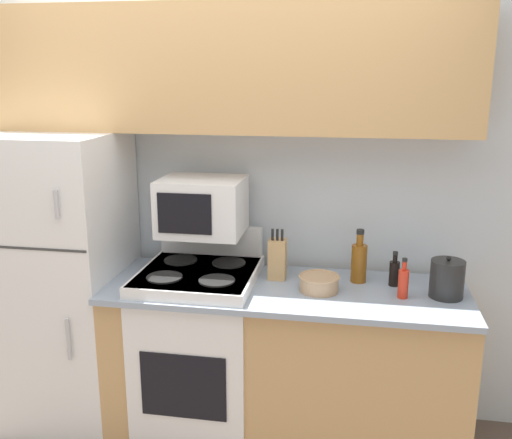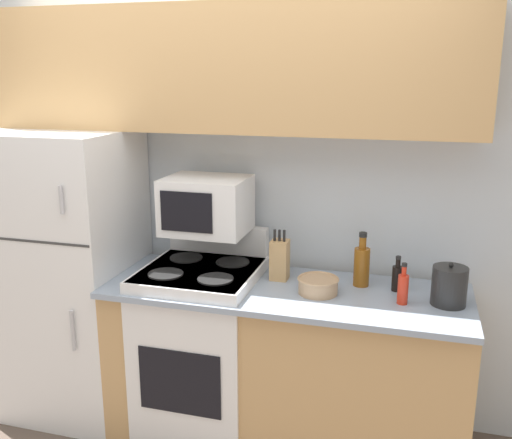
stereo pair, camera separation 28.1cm
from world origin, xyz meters
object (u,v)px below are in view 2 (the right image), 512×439
bottle_hot_sauce (403,288)px  bottle_whiskey (362,265)px  refrigerator (68,274)px  bowl (318,285)px  stove (202,348)px  kettle (449,286)px  microwave (207,205)px  bottle_soy_sauce (397,277)px  knife_block (280,259)px

bottle_hot_sauce → bottle_whiskey: bearing=138.5°
refrigerator → bowl: bearing=-2.3°
stove → kettle: stove is taller
microwave → bottle_soy_sauce: bearing=-0.6°
bowl → kettle: 0.61m
knife_block → bowl: size_ratio=1.32×
refrigerator → stove: bearing=-2.1°
stove → bottle_whiskey: bearing=9.6°
kettle → bottle_hot_sauce: bearing=-167.2°
bottle_hot_sauce → kettle: (0.21, 0.05, 0.01)m
bottle_soy_sauce → kettle: 0.27m
knife_block → refrigerator: bearing=-176.0°
microwave → bottle_hot_sauce: (1.04, -0.17, -0.29)m
knife_block → kettle: 0.85m
knife_block → bottle_hot_sauce: size_ratio=1.35×
bowl → kettle: size_ratio=0.98×
bottle_soy_sauce → knife_block: bearing=179.8°
stove → bottle_soy_sauce: stove is taller
stove → bottle_hot_sauce: stove is taller
microwave → kettle: (1.24, -0.12, -0.28)m
kettle → refrigerator: bearing=179.1°
bottle_soy_sauce → bottle_hot_sauce: (0.03, -0.16, 0.01)m
bottle_soy_sauce → bottle_whiskey: (-0.18, 0.03, 0.04)m
bottle_whiskey → bottle_hot_sauce: size_ratio=1.40×
bowl → kettle: kettle is taller
stove → bottle_hot_sauce: bearing=-2.7°
microwave → kettle: microwave is taller
microwave → bowl: size_ratio=2.12×
refrigerator → kettle: (2.07, -0.03, 0.16)m
stove → microwave: (-0.00, 0.12, 0.77)m
kettle → microwave: bearing=174.3°
refrigerator → knife_block: size_ratio=6.04×
bottle_hot_sauce → bottle_soy_sauce: bearing=101.5°
stove → kettle: bearing=-0.1°
bowl → bottle_soy_sauce: (0.37, 0.14, 0.03)m
stove → microwave: size_ratio=2.54×
microwave → knife_block: bearing=-1.2°
microwave → refrigerator: bearing=-173.6°
stove → bottle_soy_sauce: 1.11m
refrigerator → bottle_hot_sauce: size_ratio=8.17×
knife_block → bowl: knife_block is taller
stove → knife_block: (0.40, 0.11, 0.50)m
bowl → bottle_hot_sauce: size_ratio=1.03×
bottle_hot_sauce → stove: bearing=177.3°
bottle_soy_sauce → kettle: bearing=-25.4°
refrigerator → bottle_soy_sauce: size_ratio=9.08×
bottle_whiskey → bottle_soy_sauce: bearing=-8.2°
knife_block → stove: bearing=-163.9°
bottle_soy_sauce → kettle: size_ratio=0.86×
refrigerator → bottle_soy_sauce: (1.83, 0.08, 0.14)m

